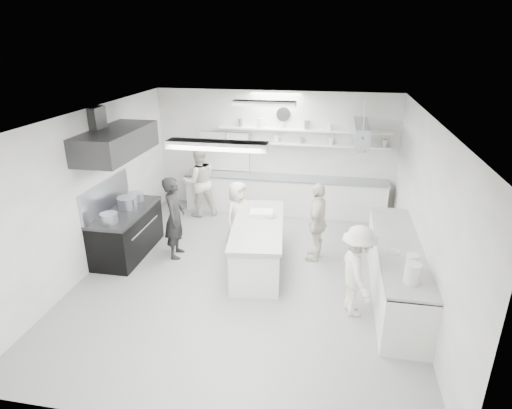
% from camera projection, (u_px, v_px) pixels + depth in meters
% --- Properties ---
extents(floor, '(6.00, 7.00, 0.02)m').
position_uv_depth(floor, '(248.00, 275.00, 8.12)').
color(floor, '#9D9D9D').
rests_on(floor, ground).
extents(ceiling, '(6.00, 7.00, 0.02)m').
position_uv_depth(ceiling, '(246.00, 115.00, 7.00)').
color(ceiling, white).
rests_on(ceiling, wall_back).
extents(wall_back, '(6.00, 0.04, 3.00)m').
position_uv_depth(wall_back, '(275.00, 152.00, 10.76)').
color(wall_back, white).
rests_on(wall_back, floor).
extents(wall_front, '(6.00, 0.04, 3.00)m').
position_uv_depth(wall_front, '(178.00, 322.00, 4.36)').
color(wall_front, white).
rests_on(wall_front, floor).
extents(wall_left, '(0.04, 7.00, 3.00)m').
position_uv_depth(wall_left, '(92.00, 190.00, 8.07)').
color(wall_left, white).
rests_on(wall_left, floor).
extents(wall_right, '(0.04, 7.00, 3.00)m').
position_uv_depth(wall_right, '(425.00, 213.00, 7.05)').
color(wall_right, white).
rests_on(wall_right, floor).
extents(stove, '(0.80, 1.80, 0.90)m').
position_uv_depth(stove, '(127.00, 233.00, 8.76)').
color(stove, black).
rests_on(stove, floor).
extents(exhaust_hood, '(0.85, 2.00, 0.50)m').
position_uv_depth(exhaust_hood, '(116.00, 142.00, 8.05)').
color(exhaust_hood, '#313131').
rests_on(exhaust_hood, wall_left).
extents(back_counter, '(5.00, 0.60, 0.92)m').
position_uv_depth(back_counter, '(284.00, 195.00, 10.82)').
color(back_counter, white).
rests_on(back_counter, floor).
extents(shelf_lower, '(4.20, 0.26, 0.04)m').
position_uv_depth(shelf_lower, '(303.00, 144.00, 10.43)').
color(shelf_lower, white).
rests_on(shelf_lower, wall_back).
extents(shelf_upper, '(4.20, 0.26, 0.04)m').
position_uv_depth(shelf_upper, '(303.00, 130.00, 10.30)').
color(shelf_upper, white).
rests_on(shelf_upper, wall_back).
extents(pass_through_window, '(1.30, 0.04, 1.00)m').
position_uv_depth(pass_through_window, '(225.00, 151.00, 10.98)').
color(pass_through_window, black).
rests_on(pass_through_window, wall_back).
extents(wall_clock, '(0.32, 0.05, 0.32)m').
position_uv_depth(wall_clock, '(283.00, 114.00, 10.34)').
color(wall_clock, white).
rests_on(wall_clock, wall_back).
extents(right_counter, '(0.74, 3.30, 0.94)m').
position_uv_depth(right_counter, '(396.00, 271.00, 7.31)').
color(right_counter, white).
rests_on(right_counter, floor).
extents(pot_rack, '(0.30, 1.60, 0.40)m').
position_uv_depth(pot_rack, '(361.00, 132.00, 9.12)').
color(pot_rack, '#9FA3AE').
rests_on(pot_rack, ceiling).
extents(light_fixture_front, '(1.30, 0.25, 0.10)m').
position_uv_depth(light_fixture_front, '(217.00, 145.00, 5.39)').
color(light_fixture_front, white).
rests_on(light_fixture_front, ceiling).
extents(light_fixture_rear, '(1.30, 0.25, 0.10)m').
position_uv_depth(light_fixture_rear, '(264.00, 103.00, 8.68)').
color(light_fixture_rear, white).
rests_on(light_fixture_rear, ceiling).
extents(prep_island, '(1.12, 2.41, 0.86)m').
position_uv_depth(prep_island, '(258.00, 246.00, 8.29)').
color(prep_island, white).
rests_on(prep_island, floor).
extents(stove_pot, '(0.40, 0.40, 0.27)m').
position_uv_depth(stove_pot, '(128.00, 204.00, 8.68)').
color(stove_pot, '#9FA3AE').
rests_on(stove_pot, stove).
extents(cook_stove, '(0.47, 0.66, 1.69)m').
position_uv_depth(cook_stove, '(175.00, 218.00, 8.51)').
color(cook_stove, black).
rests_on(cook_stove, floor).
extents(cook_back, '(1.08, 1.01, 1.77)m').
position_uv_depth(cook_back, '(199.00, 181.00, 10.49)').
color(cook_back, silver).
rests_on(cook_back, floor).
extents(cook_island_left, '(0.71, 0.83, 1.43)m').
position_uv_depth(cook_island_left, '(238.00, 214.00, 9.01)').
color(cook_island_left, silver).
rests_on(cook_island_left, floor).
extents(cook_island_right, '(0.54, 0.99, 1.61)m').
position_uv_depth(cook_island_right, '(317.00, 222.00, 8.42)').
color(cook_island_right, silver).
rests_on(cook_island_right, floor).
extents(cook_right, '(0.81, 1.10, 1.53)m').
position_uv_depth(cook_right, '(357.00, 271.00, 6.73)').
color(cook_right, silver).
rests_on(cook_right, floor).
extents(bowl_island_a, '(0.35, 0.35, 0.07)m').
position_uv_depth(bowl_island_a, '(270.00, 217.00, 8.43)').
color(bowl_island_a, '#9FA3AE').
rests_on(bowl_island_a, prep_island).
extents(bowl_island_b, '(0.22, 0.22, 0.06)m').
position_uv_depth(bowl_island_b, '(272.00, 217.00, 8.42)').
color(bowl_island_b, white).
rests_on(bowl_island_b, prep_island).
extents(bowl_right, '(0.28, 0.28, 0.05)m').
position_uv_depth(bowl_right, '(393.00, 253.00, 6.88)').
color(bowl_right, white).
rests_on(bowl_right, right_counter).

